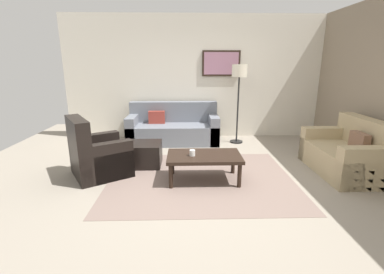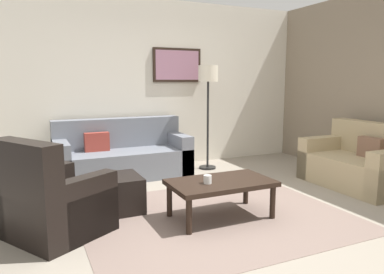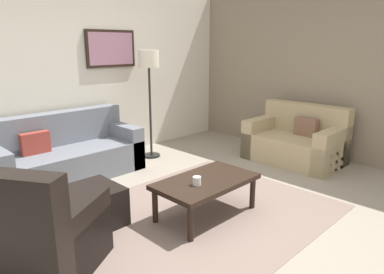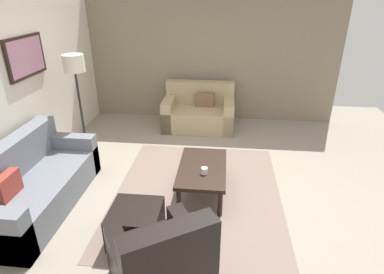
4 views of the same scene
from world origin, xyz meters
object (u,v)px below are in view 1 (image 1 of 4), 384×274
Objects in this scene: couch_main at (173,128)px; ottoman at (145,154)px; cup at (192,153)px; framed_artwork at (221,63)px; couch_loveseat at (351,155)px; armchair_leather at (96,157)px; lamp_standing at (239,79)px; coffee_table at (204,158)px.

couch_main reaches higher than ottoman.
couch_main is at bearing 99.43° from cup.
ottoman is at bearing -129.16° from framed_artwork.
couch_main and couch_loveseat have the same top height.
armchair_leather is 1.54m from cup.
armchair_leather is 0.83m from ottoman.
cup is 2.52m from lamp_standing.
cup is 0.05× the size of lamp_standing.
couch_main is 2.29× the size of framed_artwork.
coffee_table is (-2.40, -0.24, 0.06)m from couch_loveseat.
lamp_standing reaches higher than couch_loveseat.
couch_main is 1.81× the size of armchair_leather.
armchair_leather is 3.32m from lamp_standing.
armchair_leather reaches higher than coffee_table.
ottoman is 1.20m from coffee_table.
coffee_table is (1.69, -0.24, 0.05)m from armchair_leather.
coffee_table is at bearing -113.43° from lamp_standing.
couch_main is 22.83× the size of cup.
framed_artwork is at bearing 50.84° from ottoman.
couch_loveseat reaches higher than coffee_table.
framed_artwork is (0.56, 2.57, 1.37)m from coffee_table.
ottoman is at bearing 31.82° from armchair_leather.
lamp_standing is (1.43, -0.14, 1.11)m from couch_main.
couch_loveseat is at bearing -7.24° from ottoman.
armchair_leather reaches higher than couch_loveseat.
cup is at bearing -105.80° from framed_artwork.
ottoman is 0.33× the size of lamp_standing.
framed_artwork is at bearing 128.33° from couch_loveseat.
framed_artwork is (-0.32, 0.53, 0.32)m from lamp_standing.
couch_main is at bearing 146.76° from couch_loveseat.
cup is 0.10× the size of framed_artwork.
lamp_standing reaches higher than armchair_leather.
couch_loveseat is 2.50× the size of ottoman.
lamp_standing is at bearing 36.12° from ottoman.
cup is 2.99m from framed_artwork.
couch_main is 1.85m from framed_artwork.
ottoman is (0.70, 0.44, -0.11)m from armchair_leather.
framed_artwork is at bearing 121.20° from lamp_standing.
framed_artwork is (1.10, 0.40, 1.43)m from couch_main.
coffee_table is 0.64× the size of lamp_standing.
couch_loveseat reaches higher than ottoman.
ottoman is at bearing 145.66° from coffee_table.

